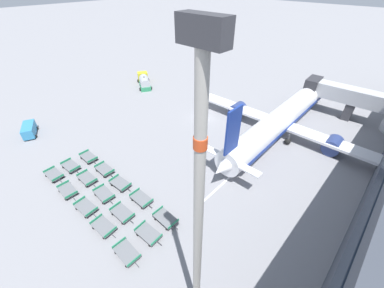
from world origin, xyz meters
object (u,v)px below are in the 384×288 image
(baggage_dolly_row_near_col_c, at_px, (86,207))
(baggage_dolly_row_near_col_e, at_px, (127,253))
(airplane, at_px, (282,118))
(baggage_dolly_row_mid_b_col_c, at_px, (120,183))
(apron_light_mast, at_px, (198,217))
(baggage_dolly_row_mid_b_col_b, at_px, (105,169))
(baggage_dolly_row_mid_b_col_d, at_px, (141,199))
(baggage_dolly_row_near_col_a, at_px, (54,175))
(baggage_dolly_row_near_col_d, at_px, (104,227))
(baggage_dolly_row_mid_a_col_e, at_px, (148,234))
(service_van, at_px, (29,130))
(fuel_tanker_primary, at_px, (144,82))
(baggage_dolly_row_mid_b_col_a, at_px, (89,157))
(baggage_dolly_row_mid_a_col_a, at_px, (71,166))
(baggage_dolly_row_mid_a_col_b, at_px, (87,178))
(baggage_dolly_row_mid_a_col_c, at_px, (104,194))
(baggage_dolly_row_near_col_b, at_px, (68,190))
(baggage_dolly_row_mid_b_col_e, at_px, (166,218))
(baggage_dolly_row_mid_a_col_d, at_px, (122,213))

(baggage_dolly_row_near_col_c, height_order, baggage_dolly_row_near_col_e, same)
(airplane, height_order, baggage_dolly_row_mid_b_col_c, airplane)
(apron_light_mast, bearing_deg, baggage_dolly_row_mid_b_col_c, 168.08)
(baggage_dolly_row_mid_b_col_b, bearing_deg, baggage_dolly_row_mid_b_col_d, 2.29)
(baggage_dolly_row_near_col_a, distance_m, baggage_dolly_row_mid_b_col_c, 10.44)
(baggage_dolly_row_near_col_d, xyz_separation_m, baggage_dolly_row_mid_a_col_e, (4.58, 3.04, 0.00))
(service_van, relative_size, baggage_dolly_row_mid_b_col_b, 1.36)
(fuel_tanker_primary, relative_size, service_van, 1.70)
(service_van, distance_m, baggage_dolly_row_near_col_a, 15.02)
(baggage_dolly_row_mid_a_col_e, height_order, baggage_dolly_row_mid_b_col_a, same)
(baggage_dolly_row_mid_a_col_a, bearing_deg, baggage_dolly_row_mid_a_col_b, 5.63)
(baggage_dolly_row_mid_a_col_c, height_order, baggage_dolly_row_mid_b_col_d, same)
(baggage_dolly_row_mid_a_col_b, distance_m, baggage_dolly_row_mid_b_col_d, 9.34)
(baggage_dolly_row_near_col_c, height_order, apron_light_mast, apron_light_mast)
(baggage_dolly_row_near_col_e, xyz_separation_m, baggage_dolly_row_mid_b_col_a, (-18.13, 5.02, 0.00))
(apron_light_mast, bearing_deg, baggage_dolly_row_near_col_c, -174.98)
(baggage_dolly_row_near_col_b, bearing_deg, baggage_dolly_row_mid_b_col_e, 25.14)
(baggage_dolly_row_mid_a_col_a, xyz_separation_m, baggage_dolly_row_mid_a_col_e, (17.99, 0.93, 0.00))
(baggage_dolly_row_mid_a_col_a, distance_m, baggage_dolly_row_mid_a_col_b, 4.45)
(service_van, xyz_separation_m, baggage_dolly_row_near_col_d, (28.26, -1.13, -0.60))
(airplane, distance_m, baggage_dolly_row_near_col_c, 35.69)
(baggage_dolly_row_mid_a_col_a, xyz_separation_m, apron_light_mast, (26.84, -0.64, 12.82))
(baggage_dolly_row_near_col_d, relative_size, baggage_dolly_row_mid_a_col_e, 1.00)
(baggage_dolly_row_near_col_c, distance_m, baggage_dolly_row_mid_b_col_d, 6.98)
(baggage_dolly_row_mid_b_col_a, distance_m, apron_light_mast, 29.99)
(baggage_dolly_row_near_col_d, xyz_separation_m, baggage_dolly_row_near_col_e, (4.68, 0.04, 0.00))
(baggage_dolly_row_near_col_b, bearing_deg, baggage_dolly_row_near_col_c, 4.36)
(baggage_dolly_row_mid_a_col_d, bearing_deg, airplane, 80.67)
(airplane, height_order, baggage_dolly_row_mid_b_col_d, airplane)
(baggage_dolly_row_near_col_e, distance_m, baggage_dolly_row_mid_b_col_e, 5.74)
(baggage_dolly_row_mid_a_col_b, xyz_separation_m, baggage_dolly_row_mid_b_col_c, (4.38, 2.73, 0.00))
(baggage_dolly_row_mid_b_col_b, bearing_deg, baggage_dolly_row_mid_b_col_e, 2.11)
(baggage_dolly_row_mid_a_col_e, bearing_deg, baggage_dolly_row_mid_b_col_b, 170.52)
(baggage_dolly_row_mid_b_col_c, relative_size, apron_light_mast, 0.16)
(baggage_dolly_row_mid_a_col_e, bearing_deg, airplane, 88.95)
(baggage_dolly_row_mid_b_col_c, bearing_deg, apron_light_mast, -11.92)
(baggage_dolly_row_mid_a_col_b, bearing_deg, baggage_dolly_row_mid_b_col_a, 150.65)
(baggage_dolly_row_near_col_a, distance_m, baggage_dolly_row_near_col_c, 9.15)
(baggage_dolly_row_near_col_e, height_order, baggage_dolly_row_mid_b_col_e, same)
(fuel_tanker_primary, distance_m, baggage_dolly_row_near_col_e, 46.75)
(baggage_dolly_row_near_col_a, bearing_deg, baggage_dolly_row_near_col_e, 1.53)
(baggage_dolly_row_mid_a_col_b, height_order, apron_light_mast, apron_light_mast)
(baggage_dolly_row_near_col_b, bearing_deg, service_van, 175.44)
(baggage_dolly_row_mid_b_col_a, xyz_separation_m, apron_light_mast, (26.87, -3.58, 12.82))
(baggage_dolly_row_mid_a_col_d, relative_size, baggage_dolly_row_mid_b_col_c, 0.99)
(baggage_dolly_row_mid_b_col_c, height_order, baggage_dolly_row_mid_b_col_e, same)
(baggage_dolly_row_near_col_b, height_order, baggage_dolly_row_mid_b_col_d, same)
(airplane, distance_m, baggage_dolly_row_mid_a_col_d, 32.20)
(baggage_dolly_row_mid_a_col_a, relative_size, baggage_dolly_row_mid_b_col_e, 1.01)
(apron_light_mast, bearing_deg, baggage_dolly_row_mid_b_col_b, 170.30)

